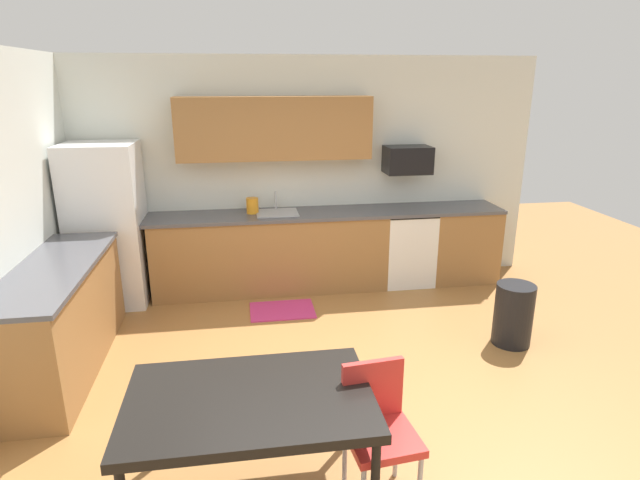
% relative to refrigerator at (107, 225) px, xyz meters
% --- Properties ---
extents(ground_plane, '(12.00, 12.00, 0.00)m').
position_rel_refrigerator_xyz_m(ground_plane, '(2.18, -2.22, -0.90)').
color(ground_plane, '#9E6B38').
extents(wall_back, '(5.80, 0.10, 2.70)m').
position_rel_refrigerator_xyz_m(wall_back, '(2.18, 0.43, 0.45)').
color(wall_back, silver).
rests_on(wall_back, ground).
extents(cabinet_run_back, '(2.72, 0.60, 0.90)m').
position_rel_refrigerator_xyz_m(cabinet_run_back, '(1.79, 0.08, -0.45)').
color(cabinet_run_back, olive).
rests_on(cabinet_run_back, ground).
extents(cabinet_run_back_right, '(0.83, 0.60, 0.90)m').
position_rel_refrigerator_xyz_m(cabinet_run_back_right, '(4.17, 0.08, -0.45)').
color(cabinet_run_back_right, olive).
rests_on(cabinet_run_back_right, ground).
extents(cabinet_run_left, '(0.60, 2.00, 0.90)m').
position_rel_refrigerator_xyz_m(cabinet_run_left, '(-0.12, -1.42, -0.45)').
color(cabinet_run_left, olive).
rests_on(cabinet_run_left, ground).
extents(countertop_back, '(4.80, 0.64, 0.04)m').
position_rel_refrigerator_xyz_m(countertop_back, '(2.18, 0.08, 0.02)').
color(countertop_back, '#4C4C51').
rests_on(countertop_back, cabinet_run_back).
extents(countertop_left, '(0.64, 2.00, 0.04)m').
position_rel_refrigerator_xyz_m(countertop_left, '(-0.12, -1.42, 0.02)').
color(countertop_left, '#4C4C51').
rests_on(countertop_left, cabinet_run_left).
extents(upper_cabinets_back, '(2.20, 0.34, 0.70)m').
position_rel_refrigerator_xyz_m(upper_cabinets_back, '(1.88, 0.21, 1.00)').
color(upper_cabinets_back, olive).
extents(refrigerator, '(0.76, 0.70, 1.79)m').
position_rel_refrigerator_xyz_m(refrigerator, '(0.00, 0.00, 0.00)').
color(refrigerator, white).
rests_on(refrigerator, ground).
extents(oven_range, '(0.60, 0.60, 0.91)m').
position_rel_refrigerator_xyz_m(oven_range, '(3.45, 0.08, -0.44)').
color(oven_range, white).
rests_on(oven_range, ground).
extents(microwave, '(0.54, 0.36, 0.32)m').
position_rel_refrigerator_xyz_m(microwave, '(3.45, 0.18, 0.62)').
color(microwave, black).
extents(sink_basin, '(0.48, 0.40, 0.14)m').
position_rel_refrigerator_xyz_m(sink_basin, '(1.88, 0.08, -0.02)').
color(sink_basin, '#A5A8AD').
rests_on(sink_basin, countertop_back).
extents(sink_faucet, '(0.02, 0.02, 0.24)m').
position_rel_refrigerator_xyz_m(sink_faucet, '(1.88, 0.26, 0.14)').
color(sink_faucet, '#B2B5BA').
rests_on(sink_faucet, countertop_back).
extents(dining_table, '(1.40, 0.90, 0.73)m').
position_rel_refrigerator_xyz_m(dining_table, '(1.47, -3.21, -0.23)').
color(dining_table, black).
rests_on(dining_table, ground).
extents(chair_near_table, '(0.44, 0.44, 0.85)m').
position_rel_refrigerator_xyz_m(chair_near_table, '(2.21, -3.27, -0.39)').
color(chair_near_table, red).
rests_on(chair_near_table, ground).
extents(trash_bin, '(0.36, 0.36, 0.60)m').
position_rel_refrigerator_xyz_m(trash_bin, '(3.97, -1.63, -0.60)').
color(trash_bin, black).
rests_on(trash_bin, ground).
extents(floor_mat, '(0.70, 0.50, 0.01)m').
position_rel_refrigerator_xyz_m(floor_mat, '(1.86, -0.57, -0.89)').
color(floor_mat, '#CC3372').
rests_on(floor_mat, ground).
extents(kettle, '(0.14, 0.14, 0.20)m').
position_rel_refrigerator_xyz_m(kettle, '(1.60, 0.13, 0.12)').
color(kettle, orange).
rests_on(kettle, countertop_back).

